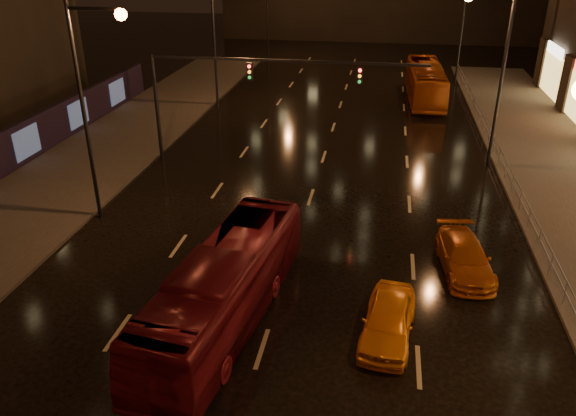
{
  "coord_description": "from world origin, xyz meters",
  "views": [
    {
      "loc": [
        3.27,
        -10.09,
        12.08
      ],
      "look_at": [
        -0.07,
        9.43,
        2.5
      ],
      "focal_mm": 35.0,
      "sensor_mm": 36.0,
      "label": 1
    }
  ],
  "objects_px": {
    "taxi_far": "(464,257)",
    "taxi_near": "(388,320)",
    "bus_curb": "(425,82)",
    "bus_red": "(225,288)"
  },
  "relations": [
    {
      "from": "taxi_near",
      "to": "bus_curb",
      "type": "bearing_deg",
      "value": 91.79
    },
    {
      "from": "bus_curb",
      "to": "taxi_near",
      "type": "bearing_deg",
      "value": -96.59
    },
    {
      "from": "bus_curb",
      "to": "taxi_far",
      "type": "distance_m",
      "value": 26.5
    },
    {
      "from": "taxi_far",
      "to": "taxi_near",
      "type": "bearing_deg",
      "value": -128.66
    },
    {
      "from": "taxi_near",
      "to": "taxi_far",
      "type": "bearing_deg",
      "value": 64.44
    },
    {
      "from": "bus_red",
      "to": "taxi_far",
      "type": "xyz_separation_m",
      "value": [
        8.45,
        4.84,
        -0.78
      ]
    },
    {
      "from": "taxi_far",
      "to": "bus_curb",
      "type": "bearing_deg",
      "value": 84.21
    },
    {
      "from": "bus_curb",
      "to": "taxi_near",
      "type": "distance_m",
      "value": 31.3
    },
    {
      "from": "taxi_near",
      "to": "taxi_far",
      "type": "xyz_separation_m",
      "value": [
        2.95,
        4.7,
        -0.05
      ]
    },
    {
      "from": "bus_curb",
      "to": "bus_red",
      "type": "bearing_deg",
      "value": -106.33
    }
  ]
}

